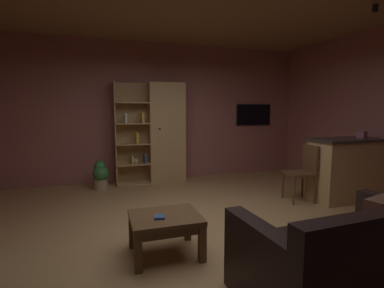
# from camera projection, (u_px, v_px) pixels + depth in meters

# --- Properties ---
(floor) EXTENTS (6.59, 5.91, 0.02)m
(floor) POSITION_uv_depth(u_px,v_px,m) (202.00, 236.00, 3.43)
(floor) COLOR #A37A4C
(floor) RESTS_ON ground
(wall_back) EXTENTS (6.71, 0.06, 2.87)m
(wall_back) POSITION_uv_depth(u_px,v_px,m) (155.00, 112.00, 6.08)
(wall_back) COLOR #9E5B56
(wall_back) RESTS_ON ground
(window_pane_back) EXTENTS (0.78, 0.01, 0.88)m
(window_pane_back) POSITION_uv_depth(u_px,v_px,m) (138.00, 127.00, 5.98)
(window_pane_back) COLOR white
(bookshelf_cabinet) EXTENTS (1.40, 0.41, 2.03)m
(bookshelf_cabinet) POSITION_uv_depth(u_px,v_px,m) (162.00, 133.00, 5.90)
(bookshelf_cabinet) COLOR tan
(bookshelf_cabinet) RESTS_ON ground
(kitchen_bar_counter) EXTENTS (1.45, 0.61, 1.02)m
(kitchen_bar_counter) POSITION_uv_depth(u_px,v_px,m) (352.00, 169.00, 4.76)
(kitchen_bar_counter) COLOR tan
(kitchen_bar_counter) RESTS_ON ground
(tissue_box) EXTENTS (0.15, 0.15, 0.11)m
(tissue_box) POSITION_uv_depth(u_px,v_px,m) (362.00, 135.00, 4.74)
(tissue_box) COLOR #995972
(tissue_box) RESTS_ON kitchen_bar_counter
(leather_couch) EXTENTS (1.70, 1.01, 0.84)m
(leather_couch) POSITION_uv_depth(u_px,v_px,m) (350.00, 261.00, 2.26)
(leather_couch) COLOR black
(leather_couch) RESTS_ON ground
(coffee_table) EXTENTS (0.70, 0.58, 0.42)m
(coffee_table) POSITION_uv_depth(u_px,v_px,m) (165.00, 223.00, 2.93)
(coffee_table) COLOR brown
(coffee_table) RESTS_ON ground
(table_book_0) EXTENTS (0.12, 0.11, 0.03)m
(table_book_0) POSITION_uv_depth(u_px,v_px,m) (159.00, 217.00, 2.84)
(table_book_0) COLOR #2D4C8C
(table_book_0) RESTS_ON coffee_table
(dining_chair) EXTENTS (0.47, 0.47, 0.92)m
(dining_chair) POSITION_uv_depth(u_px,v_px,m) (304.00, 169.00, 4.67)
(dining_chair) COLOR brown
(dining_chair) RESTS_ON ground
(potted_floor_plant) EXTENTS (0.29, 0.31, 0.55)m
(potted_floor_plant) POSITION_uv_depth(u_px,v_px,m) (101.00, 175.00, 5.35)
(potted_floor_plant) COLOR #9E896B
(potted_floor_plant) RESTS_ON ground
(wall_mounted_tv) EXTENTS (0.86, 0.06, 0.49)m
(wall_mounted_tv) POSITION_uv_depth(u_px,v_px,m) (254.00, 115.00, 6.73)
(wall_mounted_tv) COLOR black
(track_light_spot_3) EXTENTS (0.07, 0.07, 0.09)m
(track_light_spot_3) POSITION_uv_depth(u_px,v_px,m) (375.00, 8.00, 3.72)
(track_light_spot_3) COLOR black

